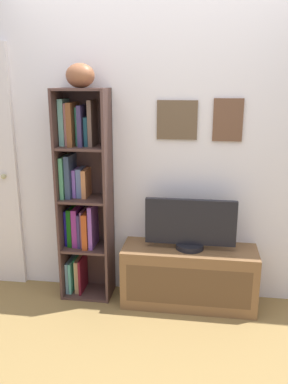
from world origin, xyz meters
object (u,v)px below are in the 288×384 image
at_px(bookshelf, 82,195).
at_px(football, 80,75).
at_px(television, 190,225).
at_px(tv_stand, 189,276).

xyz_separation_m(bookshelf, football, (0.04, -0.03, 0.94)).
bearing_deg(television, bookshelf, 175.53).
distance_m(tv_stand, television, 0.44).
bearing_deg(tv_stand, bookshelf, 175.45).
distance_m(bookshelf, tv_stand, 1.09).
height_order(football, television, football).
xyz_separation_m(bookshelf, tv_stand, (0.89, -0.07, -0.63)).
distance_m(football, tv_stand, 1.78).
xyz_separation_m(football, television, (0.85, -0.04, -1.12)).
relative_size(bookshelf, television, 2.43).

